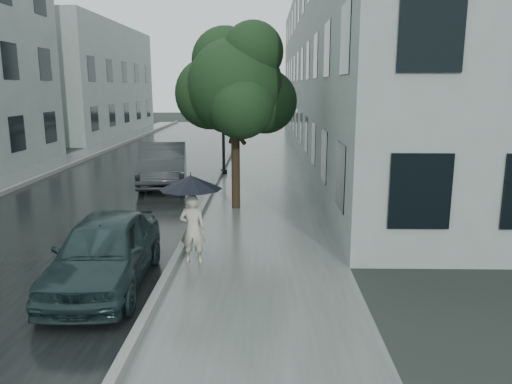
{
  "coord_description": "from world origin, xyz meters",
  "views": [
    {
      "loc": [
        0.29,
        -8.05,
        3.62
      ],
      "look_at": [
        0.08,
        2.76,
        1.3
      ],
      "focal_mm": 35.0,
      "sensor_mm": 36.0,
      "label": 1
    }
  ],
  "objects_px": {
    "car_near": "(105,251)",
    "car_far": "(164,164)",
    "lamp_post": "(219,95)",
    "street_tree": "(235,85)",
    "pedestrian": "(193,229)"
  },
  "relations": [
    {
      "from": "street_tree",
      "to": "car_near",
      "type": "relative_size",
      "value": 1.39
    },
    {
      "from": "pedestrian",
      "to": "car_near",
      "type": "xyz_separation_m",
      "value": [
        -1.43,
        -1.21,
        -0.07
      ]
    },
    {
      "from": "lamp_post",
      "to": "car_near",
      "type": "height_order",
      "value": "lamp_post"
    },
    {
      "from": "car_near",
      "to": "car_far",
      "type": "xyz_separation_m",
      "value": [
        -0.87,
        9.63,
        0.11
      ]
    },
    {
      "from": "lamp_post",
      "to": "car_near",
      "type": "xyz_separation_m",
      "value": [
        -1.03,
        -11.86,
        -2.55
      ]
    },
    {
      "from": "pedestrian",
      "to": "street_tree",
      "type": "xyz_separation_m",
      "value": [
        0.6,
        4.91,
        2.89
      ]
    },
    {
      "from": "car_near",
      "to": "car_far",
      "type": "bearing_deg",
      "value": 93.03
    },
    {
      "from": "car_near",
      "to": "car_far",
      "type": "relative_size",
      "value": 0.83
    },
    {
      "from": "street_tree",
      "to": "lamp_post",
      "type": "distance_m",
      "value": 5.84
    },
    {
      "from": "car_near",
      "to": "pedestrian",
      "type": "bearing_deg",
      "value": 38.24
    },
    {
      "from": "lamp_post",
      "to": "car_far",
      "type": "height_order",
      "value": "lamp_post"
    },
    {
      "from": "car_far",
      "to": "lamp_post",
      "type": "bearing_deg",
      "value": 41.04
    },
    {
      "from": "pedestrian",
      "to": "car_near",
      "type": "relative_size",
      "value": 0.38
    },
    {
      "from": "lamp_post",
      "to": "car_far",
      "type": "bearing_deg",
      "value": -120.8
    },
    {
      "from": "street_tree",
      "to": "car_far",
      "type": "bearing_deg",
      "value": 129.54
    }
  ]
}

